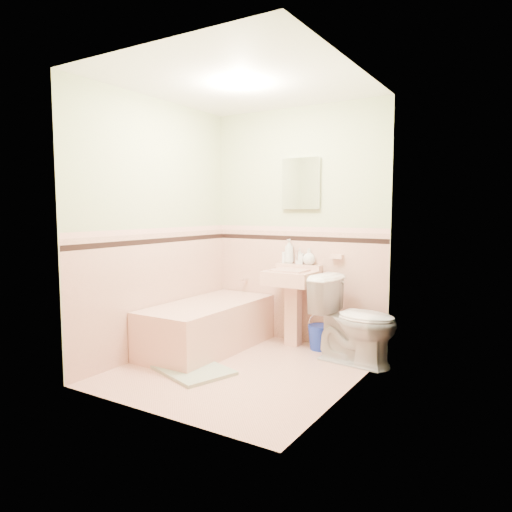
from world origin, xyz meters
The scene contains 32 objects.
floor centered at (0.00, 0.00, 0.00)m, with size 2.20×2.20×0.00m, color #E2AB94.
ceiling centered at (0.00, 0.00, 2.50)m, with size 2.20×2.20×0.00m, color white.
wall_back centered at (0.00, 1.10, 1.25)m, with size 2.50×2.50×0.00m, color beige.
wall_front centered at (0.00, -1.10, 1.25)m, with size 2.50×2.50×0.00m, color beige.
wall_left centered at (-1.00, 0.00, 1.25)m, with size 2.50×2.50×0.00m, color beige.
wall_right centered at (1.00, 0.00, 1.25)m, with size 2.50×2.50×0.00m, color beige.
wainscot_back centered at (0.00, 1.09, 0.60)m, with size 2.00×2.00×0.00m, color beige.
wainscot_front centered at (0.00, -1.09, 0.60)m, with size 2.00×2.00×0.00m, color beige.
wainscot_left centered at (-0.99, 0.00, 0.60)m, with size 2.20×2.20×0.00m, color beige.
wainscot_right centered at (0.99, 0.00, 0.60)m, with size 2.20×2.20×0.00m, color beige.
accent_back centered at (0.00, 1.08, 1.12)m, with size 2.00×2.00×0.00m, color black.
accent_front centered at (0.00, -1.08, 1.12)m, with size 2.00×2.00×0.00m, color black.
accent_left centered at (-0.98, 0.00, 1.12)m, with size 2.20×2.20×0.00m, color black.
accent_right centered at (0.98, 0.00, 1.12)m, with size 2.20×2.20×0.00m, color black.
cap_back centered at (0.00, 1.08, 1.22)m, with size 2.00×2.00×0.00m, color #E2AA99.
cap_front centered at (0.00, -1.08, 1.22)m, with size 2.00×2.00×0.00m, color #E2AA99.
cap_left centered at (-0.98, 0.00, 1.22)m, with size 2.20×2.20×0.00m, color #E2AA99.
cap_right centered at (0.98, 0.00, 1.22)m, with size 2.20×2.20×0.00m, color #E2AA99.
bathtub centered at (-0.63, 0.33, 0.23)m, with size 0.70×1.50×0.45m, color #DDA892.
tub_faucet centered at (-0.63, 1.05, 0.63)m, with size 0.04×0.04×0.12m, color silver.
sink centered at (0.05, 0.86, 0.40)m, with size 0.51×0.48×0.80m, color #DDA892, non-canonical shape.
sink_faucet centered at (0.05, 1.00, 0.95)m, with size 0.02×0.02×0.10m, color silver.
medicine_cabinet centered at (0.05, 1.07, 1.70)m, with size 0.43×0.04×0.54m, color white.
soap_dish centered at (0.47, 1.06, 0.95)m, with size 0.13×0.07×0.04m, color #DDA892.
soap_bottle_left centered at (-0.07, 1.04, 0.98)m, with size 0.10×0.10×0.26m, color #B2B2B2.
soap_bottle_mid centered at (0.06, 1.04, 0.93)m, with size 0.07×0.08×0.17m, color #B2B2B2.
soap_bottle_right centered at (0.17, 1.04, 0.94)m, with size 0.13×0.13×0.17m, color #B2B2B2.
tube centered at (-0.13, 1.04, 0.91)m, with size 0.04×0.04×0.12m, color white.
toilet centered at (0.80, 0.70, 0.40)m, with size 0.45×0.79×0.81m, color white.
bucket centered at (0.36, 0.92, 0.13)m, with size 0.25×0.25×0.25m, color #162EAC, non-canonical shape.
bath_mat centered at (-0.37, -0.26, 0.02)m, with size 0.76×0.51×0.03m, color #97A589.
shoe centered at (-0.47, -0.23, 0.06)m, with size 0.17×0.08×0.07m, color #BF1E59.
Camera 1 is at (2.25, -3.41, 1.42)m, focal length 32.86 mm.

